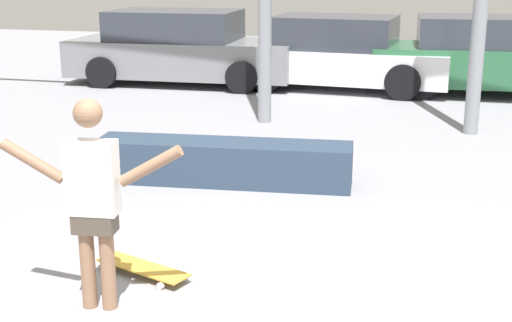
# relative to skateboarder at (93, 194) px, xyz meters

# --- Properties ---
(ground_plane) EXTENTS (36.00, 36.00, 0.00)m
(ground_plane) POSITION_rel_skateboarder_xyz_m (1.19, 0.37, -0.84)
(ground_plane) COLOR gray
(skateboarder) EXTENTS (1.28, 0.22, 1.51)m
(skateboarder) POSITION_rel_skateboarder_xyz_m (0.00, 0.00, 0.00)
(skateboarder) COLOR #8C664C
(skateboarder) RESTS_ON ground_plane
(skateboard) EXTENTS (0.83, 0.47, 0.08)m
(skateboard) POSITION_rel_skateboarder_xyz_m (0.09, 0.56, -0.78)
(skateboard) COLOR gold
(skateboard) RESTS_ON ground_plane
(grind_box) EXTENTS (2.86, 0.82, 0.47)m
(grind_box) POSITION_rel_skateboarder_xyz_m (-0.02, 3.04, -0.61)
(grind_box) COLOR #28384C
(grind_box) RESTS_ON ground_plane
(parked_car_grey) EXTENTS (4.52, 2.08, 1.43)m
(parked_car_grey) POSITION_rel_skateboarder_xyz_m (-2.77, 9.19, -0.16)
(parked_car_grey) COLOR slate
(parked_car_grey) RESTS_ON ground_plane
(parked_car_white) EXTENTS (4.15, 2.07, 1.37)m
(parked_car_white) POSITION_rel_skateboarder_xyz_m (0.36, 9.36, -0.19)
(parked_car_white) COLOR white
(parked_car_white) RESTS_ON ground_plane
(parked_car_green) EXTENTS (4.42, 2.11, 1.40)m
(parked_car_green) POSITION_rel_skateboarder_xyz_m (3.09, 9.48, -0.16)
(parked_car_green) COLOR #28603D
(parked_car_green) RESTS_ON ground_plane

